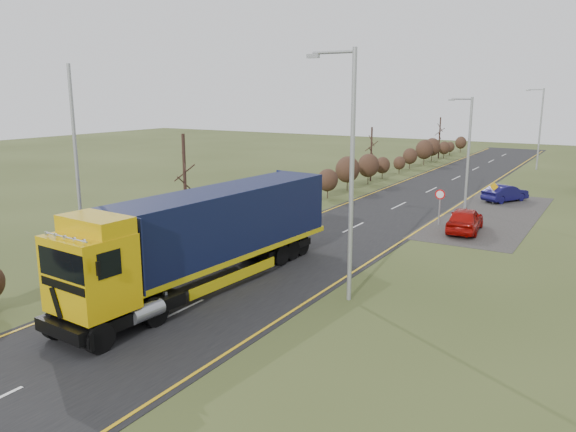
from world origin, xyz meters
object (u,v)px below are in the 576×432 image
(lorry, at_px, (208,232))
(speed_sign, at_px, (440,200))
(car_blue_sedan, at_px, (505,193))
(streetlight_near, at_px, (349,166))
(car_red_hatchback, at_px, (465,220))

(lorry, relative_size, speed_sign, 6.67)
(car_blue_sedan, height_order, speed_sign, speed_sign)
(speed_sign, bearing_deg, streetlight_near, -87.80)
(car_red_hatchback, bearing_deg, speed_sign, -33.13)
(speed_sign, bearing_deg, lorry, -107.45)
(lorry, xyz_separation_m, car_blue_sedan, (7.25, 26.82, -1.74))
(lorry, height_order, speed_sign, lorry)
(car_red_hatchback, relative_size, streetlight_near, 0.45)
(streetlight_near, bearing_deg, car_red_hatchback, 84.72)
(car_red_hatchback, height_order, streetlight_near, streetlight_near)
(lorry, bearing_deg, car_blue_sedan, 78.65)
(lorry, distance_m, streetlight_near, 6.71)
(car_blue_sedan, bearing_deg, streetlight_near, 114.51)
(lorry, xyz_separation_m, speed_sign, (5.17, 16.46, -0.80))
(car_red_hatchback, height_order, speed_sign, speed_sign)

